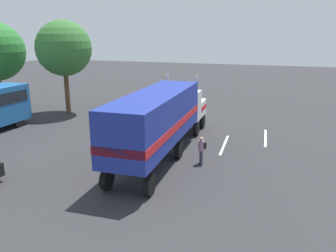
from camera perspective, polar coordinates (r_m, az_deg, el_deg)
ground_plane at (r=27.55m, az=3.31°, el=-0.45°), size 120.00×120.00×0.00m
lane_stripe_near at (r=23.91m, az=9.34°, el=-3.08°), size 4.40×0.39×0.01m
lane_stripe_mid at (r=26.14m, az=15.91°, el=-1.88°), size 4.40×0.43×0.01m
semi_truck at (r=20.83m, az=-1.02°, el=1.60°), size 14.26×3.42×4.50m
person_bystander at (r=20.06m, az=5.61°, el=-3.87°), size 0.39×0.48×1.63m
tree_right at (r=33.63m, az=-16.96°, el=12.24°), size 5.08×5.08×8.63m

